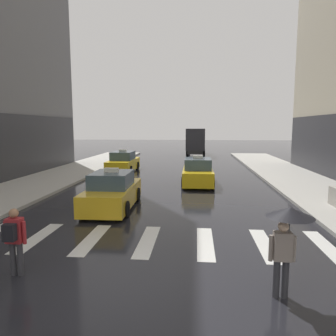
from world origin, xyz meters
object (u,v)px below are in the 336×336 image
taxi_third (123,163)px  pedestrian_with_umbrella (287,228)px  box_truck (196,141)px  taxi_lead (112,192)px  pedestrian_with_backpack (14,237)px  taxi_second (198,173)px

taxi_third → pedestrian_with_umbrella: size_ratio=2.35×
box_truck → pedestrian_with_umbrella: bearing=-86.7°
pedestrian_with_umbrella → box_truck: bearing=93.3°
taxi_lead → box_truck: (3.59, 26.02, 1.13)m
taxi_lead → taxi_third: bearing=100.9°
taxi_lead → pedestrian_with_backpack: bearing=-95.7°
taxi_third → pedestrian_with_backpack: bearing=-85.1°
taxi_lead → box_truck: size_ratio=0.60×
taxi_second → pedestrian_with_backpack: size_ratio=2.76×
taxi_third → box_truck: (5.74, 14.88, 1.13)m
taxi_lead → pedestrian_with_umbrella: 8.77m
taxi_third → pedestrian_with_umbrella: pedestrian_with_umbrella is taller
box_truck → taxi_third: bearing=-111.1°
taxi_third → pedestrian_with_backpack: taxi_third is taller
taxi_third → box_truck: bearing=68.9°
box_truck → pedestrian_with_umbrella: box_truck is taller
taxi_lead → pedestrian_with_umbrella: size_ratio=2.36×
taxi_second → pedestrian_with_backpack: (-4.39, -12.60, 0.25)m
taxi_third → pedestrian_with_backpack: size_ratio=2.76×
taxi_second → taxi_third: bearing=140.2°
pedestrian_with_backpack → taxi_second: bearing=70.8°
taxi_second → pedestrian_with_umbrella: pedestrian_with_umbrella is taller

